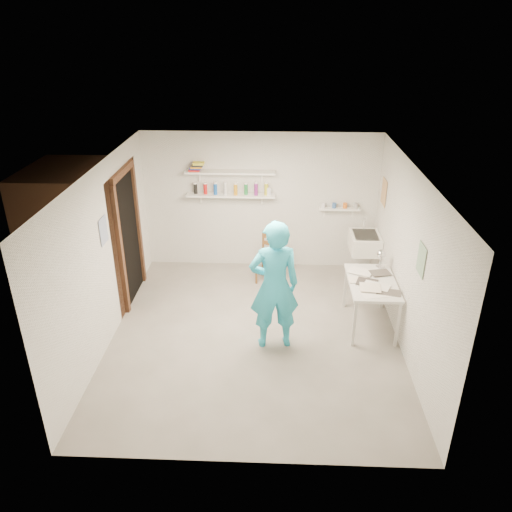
{
  "coord_description": "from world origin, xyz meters",
  "views": [
    {
      "loc": [
        0.26,
        -5.89,
        4.08
      ],
      "look_at": [
        0.0,
        0.4,
        1.05
      ],
      "focal_mm": 35.0,
      "sensor_mm": 36.0,
      "label": 1
    }
  ],
  "objects_px": {
    "wall_clock": "(277,258)",
    "desk_lamp": "(381,254)",
    "belfast_sink": "(365,243)",
    "work_table": "(370,304)",
    "wooden_chair": "(270,257)",
    "man": "(274,286)"
  },
  "relations": [
    {
      "from": "belfast_sink",
      "to": "work_table",
      "type": "xyz_separation_m",
      "value": [
        -0.11,
        -1.39,
        -0.33
      ]
    },
    {
      "from": "belfast_sink",
      "to": "man",
      "type": "distance_m",
      "value": 2.42
    },
    {
      "from": "work_table",
      "to": "wall_clock",
      "type": "bearing_deg",
      "value": -167.7
    },
    {
      "from": "man",
      "to": "wall_clock",
      "type": "bearing_deg",
      "value": -108.55
    },
    {
      "from": "belfast_sink",
      "to": "desk_lamp",
      "type": "height_order",
      "value": "desk_lamp"
    },
    {
      "from": "work_table",
      "to": "desk_lamp",
      "type": "distance_m",
      "value": 0.75
    },
    {
      "from": "work_table",
      "to": "desk_lamp",
      "type": "bearing_deg",
      "value": 67.58
    },
    {
      "from": "work_table",
      "to": "desk_lamp",
      "type": "xyz_separation_m",
      "value": [
        0.18,
        0.44,
        0.59
      ]
    },
    {
      "from": "wall_clock",
      "to": "desk_lamp",
      "type": "xyz_separation_m",
      "value": [
        1.52,
        0.73,
        -0.26
      ]
    },
    {
      "from": "work_table",
      "to": "belfast_sink",
      "type": "bearing_deg",
      "value": 85.47
    },
    {
      "from": "wooden_chair",
      "to": "belfast_sink",
      "type": "bearing_deg",
      "value": 20.76
    },
    {
      "from": "man",
      "to": "wall_clock",
      "type": "relative_size",
      "value": 5.56
    },
    {
      "from": "wall_clock",
      "to": "wooden_chair",
      "type": "xyz_separation_m",
      "value": [
        -0.12,
        1.59,
        -0.77
      ]
    },
    {
      "from": "wooden_chair",
      "to": "desk_lamp",
      "type": "distance_m",
      "value": 1.92
    },
    {
      "from": "man",
      "to": "desk_lamp",
      "type": "bearing_deg",
      "value": -157.95
    },
    {
      "from": "wooden_chair",
      "to": "desk_lamp",
      "type": "height_order",
      "value": "desk_lamp"
    },
    {
      "from": "belfast_sink",
      "to": "wall_clock",
      "type": "distance_m",
      "value": 2.28
    },
    {
      "from": "man",
      "to": "wall_clock",
      "type": "distance_m",
      "value": 0.37
    },
    {
      "from": "man",
      "to": "wall_clock",
      "type": "height_order",
      "value": "man"
    },
    {
      "from": "belfast_sink",
      "to": "wall_clock",
      "type": "height_order",
      "value": "wall_clock"
    },
    {
      "from": "man",
      "to": "desk_lamp",
      "type": "xyz_separation_m",
      "value": [
        1.56,
        0.95,
        0.04
      ]
    },
    {
      "from": "desk_lamp",
      "to": "wall_clock",
      "type": "bearing_deg",
      "value": -154.36
    }
  ]
}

